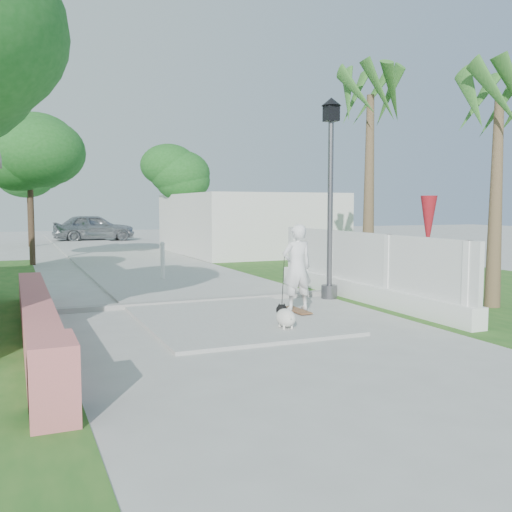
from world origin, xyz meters
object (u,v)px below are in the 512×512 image
street_lamp (330,190)px  skateboarder (289,275)px  patio_umbrella (428,224)px  dog (285,317)px  parked_car (94,227)px  bollard (163,260)px

street_lamp → skateboarder: size_ratio=2.57×
patio_umbrella → dog: patio_umbrella is taller
skateboarder → street_lamp: bearing=-135.4°
street_lamp → parked_car: (-2.03, 24.24, -1.62)m
patio_umbrella → dog: (-4.29, -1.62, -1.45)m
patio_umbrella → dog: size_ratio=3.59×
bollard → dog: bearing=-87.5°
skateboarder → parked_car: skateboarder is taller
bollard → patio_umbrella: size_ratio=0.47×
patio_umbrella → skateboarder: 3.94m
patio_umbrella → street_lamp: bearing=152.2°
street_lamp → skateboarder: bearing=-137.4°
bollard → skateboarder: bearing=-82.4°
street_lamp → patio_umbrella: size_ratio=1.93×
bollard → dog: (0.31, -7.12, -0.35)m
bollard → parked_car: (0.67, 19.74, 0.22)m
dog → parked_car: parked_car is taller
parked_car → bollard: bearing=176.2°
skateboarder → patio_umbrella: bearing=-167.2°
patio_umbrella → skateboarder: size_ratio=1.33×
bollard → patio_umbrella: (4.60, -5.50, 1.10)m
dog → bollard: bearing=100.4°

